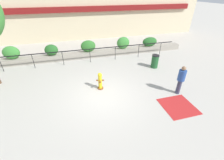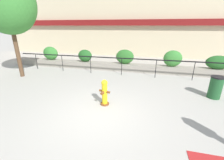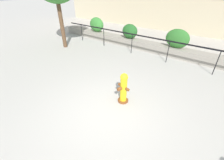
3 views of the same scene
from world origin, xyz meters
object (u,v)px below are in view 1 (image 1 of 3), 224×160
object	(u,v)px
hedge_bush_3	(123,43)
fire_hydrant	(100,81)
hedge_bush_0	(11,53)
pedestrian	(181,79)
hedge_bush_4	(150,42)
trash_bin	(155,61)
hedge_bush_1	(51,50)
hedge_bush_2	(88,46)

from	to	relation	value
hedge_bush_3	fire_hydrant	world-z (taller)	hedge_bush_3
hedge_bush_0	pedestrian	size ratio (longest dim) A/B	0.70
hedge_bush_4	trash_bin	size ratio (longest dim) A/B	1.42
hedge_bush_3	pedestrian	world-z (taller)	pedestrian
hedge_bush_4	pedestrian	bearing A→B (deg)	-103.27
hedge_bush_1	hedge_bush_4	bearing A→B (deg)	0.00
hedge_bush_1	hedge_bush_3	bearing A→B (deg)	0.00
hedge_bush_0	trash_bin	bearing A→B (deg)	-17.68
hedge_bush_1	hedge_bush_2	world-z (taller)	hedge_bush_2
hedge_bush_4	hedge_bush_0	bearing A→B (deg)	180.00
trash_bin	hedge_bush_2	bearing A→B (deg)	143.84
hedge_bush_4	fire_hydrant	distance (m)	7.80
hedge_bush_0	pedestrian	distance (m)	12.27
hedge_bush_0	trash_bin	size ratio (longest dim) A/B	1.21
hedge_bush_2	hedge_bush_4	distance (m)	5.86
hedge_bush_2	pedestrian	bearing A→B (deg)	-57.79
trash_bin	hedge_bush_3	bearing A→B (deg)	113.01
hedge_bush_1	hedge_bush_3	xyz separation A→B (m)	(6.20, 0.00, 0.09)
hedge_bush_0	hedge_bush_4	xyz separation A→B (m)	(11.83, 0.00, -0.09)
hedge_bush_3	hedge_bush_4	size ratio (longest dim) A/B	0.82
pedestrian	hedge_bush_0	bearing A→B (deg)	146.49
hedge_bush_2	trash_bin	distance (m)	5.73
hedge_bush_1	trash_bin	xyz separation A→B (m)	(7.64, -3.37, -0.44)
hedge_bush_1	hedge_bush_2	bearing A→B (deg)	0.00
hedge_bush_2	hedge_bush_3	xyz separation A→B (m)	(3.18, 0.00, 0.03)
hedge_bush_0	hedge_bush_2	distance (m)	5.96
hedge_bush_2	fire_hydrant	distance (m)	5.16
hedge_bush_1	hedge_bush_3	size ratio (longest dim) A/B	0.90
hedge_bush_0	hedge_bush_1	bearing A→B (deg)	0.00
hedge_bush_4	fire_hydrant	world-z (taller)	hedge_bush_4
fire_hydrant	hedge_bush_1	bearing A→B (deg)	120.52
hedge_bush_2	trash_bin	world-z (taller)	hedge_bush_2
hedge_bush_1	hedge_bush_2	distance (m)	3.02
hedge_bush_2	pedestrian	xyz separation A→B (m)	(4.27, -6.77, -0.02)
trash_bin	pedestrian	bearing A→B (deg)	-95.82
fire_hydrant	trash_bin	bearing A→B (deg)	20.96
trash_bin	fire_hydrant	bearing A→B (deg)	-159.04
hedge_bush_1	fire_hydrant	distance (m)	5.98
hedge_bush_3	fire_hydrant	xyz separation A→B (m)	(-3.18, -5.14, -0.48)
pedestrian	trash_bin	bearing A→B (deg)	84.18
fire_hydrant	trash_bin	size ratio (longest dim) A/B	1.07
hedge_bush_0	hedge_bush_1	size ratio (longest dim) A/B	1.16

